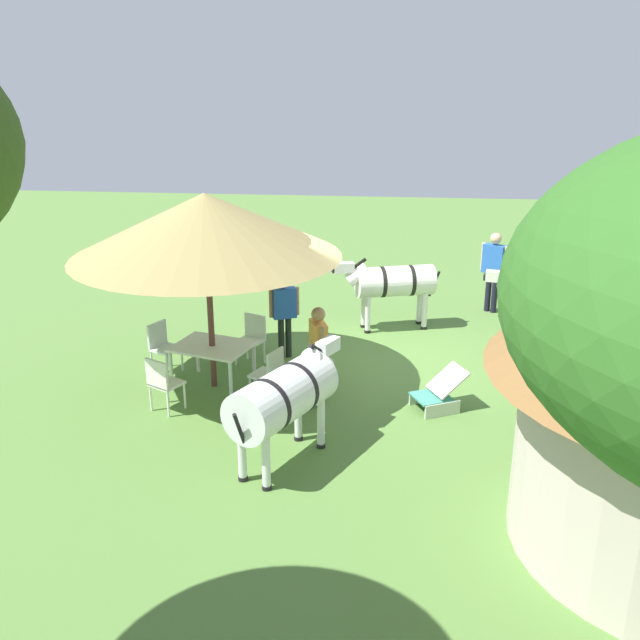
{
  "coord_description": "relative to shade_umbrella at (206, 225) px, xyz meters",
  "views": [
    {
      "loc": [
        -0.25,
        11.8,
        5.1
      ],
      "look_at": [
        0.93,
        0.38,
        1.0
      ],
      "focal_mm": 39.76,
      "sensor_mm": 36.0,
      "label": 1
    }
  ],
  "objects": [
    {
      "name": "guest_behind_table",
      "position": [
        -1.01,
        -1.38,
        -1.83
      ],
      "size": [
        0.53,
        0.35,
        1.57
      ],
      "rotation": [
        0.0,
        0.0,
        3.54
      ],
      "color": "black",
      "rests_on": "ground_plane"
    },
    {
      "name": "patio_chair_near_lawn",
      "position": [
        -0.46,
        -1.06,
        -2.25
      ],
      "size": [
        0.57,
        0.56,
        0.9
      ],
      "rotation": [
        0.0,
        0.0,
        -0.41
      ],
      "color": "white",
      "rests_on": "ground_plane"
    },
    {
      "name": "ground_plane",
      "position": [
        -2.67,
        -1.09,
        -2.77
      ],
      "size": [
        36.0,
        36.0,
        0.0
      ],
      "primitive_type": "plane",
      "color": "#537A37"
    },
    {
      "name": "patio_chair_east_end",
      "position": [
        -1.05,
        0.48,
        -2.25
      ],
      "size": [
        0.56,
        0.57,
        0.9
      ],
      "rotation": [
        0.0,
        0.0,
        -2.0
      ],
      "color": "silver",
      "rests_on": "ground_plane"
    },
    {
      "name": "striped_lounge_chair",
      "position": [
        -3.72,
        0.47,
        -2.51
      ],
      "size": [
        0.95,
        0.83,
        0.65
      ],
      "rotation": [
        0.0,
        0.0,
        5.17
      ],
      "color": "teal",
      "rests_on": "ground_plane"
    },
    {
      "name": "standing_watcher",
      "position": [
        -5.14,
        -4.45,
        -1.71
      ],
      "size": [
        0.53,
        0.46,
        1.77
      ],
      "rotation": [
        0.0,
        0.0,
        -0.62
      ],
      "color": "black",
      "rests_on": "ground_plane"
    },
    {
      "name": "zebra_by_umbrella",
      "position": [
        -2.96,
        -3.15,
        -1.78
      ],
      "size": [
        2.2,
        1.04,
        1.53
      ],
      "rotation": [
        0.0,
        0.0,
        5.0
      ],
      "color": "silver",
      "rests_on": "ground_plane"
    },
    {
      "name": "shade_umbrella",
      "position": [
        0.0,
        0.0,
        0.0
      ],
      "size": [
        4.31,
        4.31,
        3.28
      ],
      "color": "brown",
      "rests_on": "ground_plane"
    },
    {
      "name": "guest_beside_umbrella",
      "position": [
        -1.83,
        0.5,
        -1.79
      ],
      "size": [
        0.34,
        0.56,
        1.64
      ],
      "rotation": [
        0.0,
        0.0,
        1.91
      ],
      "color": "black",
      "rests_on": "ground_plane"
    },
    {
      "name": "patio_dining_table",
      "position": [
        -0.0,
        -0.0,
        -2.12
      ],
      "size": [
        1.45,
        1.26,
        0.74
      ],
      "rotation": [
        0.0,
        0.0,
        -0.28
      ],
      "color": "silver",
      "rests_on": "ground_plane"
    },
    {
      "name": "patio_chair_near_hut",
      "position": [
        0.54,
        1.02,
        -2.25
      ],
      "size": [
        0.59,
        0.58,
        0.9
      ],
      "rotation": [
        0.0,
        0.0,
        -3.63
      ],
      "color": "white",
      "rests_on": "ground_plane"
    },
    {
      "name": "zebra_nearest_camera",
      "position": [
        -5.94,
        -2.21,
        -1.74
      ],
      "size": [
        2.32,
        0.96,
        1.57
      ],
      "rotation": [
        0.0,
        0.0,
        4.51
      ],
      "color": "silver",
      "rests_on": "ground_plane"
    },
    {
      "name": "patio_chair_west_end",
      "position": [
        1.04,
        -0.51,
        -2.25
      ],
      "size": [
        0.57,
        0.58,
        0.9
      ],
      "rotation": [
        0.0,
        0.0,
        1.12
      ],
      "color": "white",
      "rests_on": "ground_plane"
    },
    {
      "name": "zebra_toward_hut",
      "position": [
        -1.57,
        2.3,
        -1.78
      ],
      "size": [
        1.4,
        2.15,
        1.53
      ],
      "rotation": [
        0.0,
        0.0,
        2.67
      ],
      "color": "silver",
      "rests_on": "ground_plane"
    }
  ]
}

